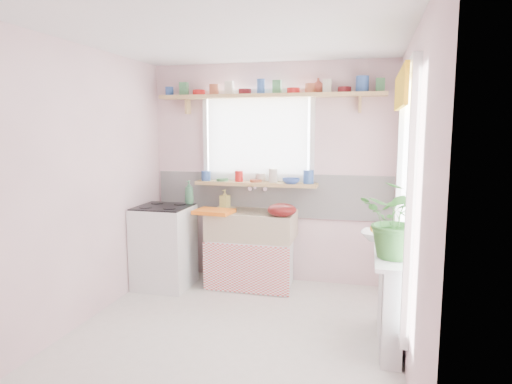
# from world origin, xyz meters

# --- Properties ---
(room) EXTENTS (3.20, 3.20, 3.20)m
(room) POSITION_xyz_m (0.66, 0.86, 1.37)
(room) COLOR white
(room) RESTS_ON ground
(sink_unit) EXTENTS (0.95, 0.65, 1.11)m
(sink_unit) POSITION_xyz_m (-0.15, 1.29, 0.43)
(sink_unit) COLOR white
(sink_unit) RESTS_ON ground
(cooker) EXTENTS (0.58, 0.58, 0.93)m
(cooker) POSITION_xyz_m (-1.10, 1.05, 0.46)
(cooker) COLOR white
(cooker) RESTS_ON ground
(radiator_ledge) EXTENTS (0.22, 0.95, 0.78)m
(radiator_ledge) POSITION_xyz_m (1.30, 0.20, 0.40)
(radiator_ledge) COLOR white
(radiator_ledge) RESTS_ON ground
(windowsill) EXTENTS (1.40, 0.22, 0.04)m
(windowsill) POSITION_xyz_m (-0.15, 1.48, 1.14)
(windowsill) COLOR tan
(windowsill) RESTS_ON room
(pine_shelf) EXTENTS (2.52, 0.24, 0.04)m
(pine_shelf) POSITION_xyz_m (0.00, 1.47, 2.12)
(pine_shelf) COLOR tan
(pine_shelf) RESTS_ON room
(shelf_crockery) EXTENTS (2.47, 0.11, 0.12)m
(shelf_crockery) POSITION_xyz_m (0.00, 1.47, 2.20)
(shelf_crockery) COLOR #3359A5
(shelf_crockery) RESTS_ON pine_shelf
(sill_crockery) EXTENTS (1.35, 0.11, 0.12)m
(sill_crockery) POSITION_xyz_m (-0.17, 1.48, 1.22)
(sill_crockery) COLOR #3359A5
(sill_crockery) RESTS_ON windowsill
(dish_tray) EXTENTS (0.43, 0.34, 0.04)m
(dish_tray) POSITION_xyz_m (-0.53, 1.10, 0.87)
(dish_tray) COLOR orange
(dish_tray) RESTS_ON sink_unit
(colander) EXTENTS (0.40, 0.40, 0.14)m
(colander) POSITION_xyz_m (0.22, 1.11, 0.92)
(colander) COLOR #5C100F
(colander) RESTS_ON sink_unit
(jade_plant) EXTENTS (0.67, 0.63, 0.61)m
(jade_plant) POSITION_xyz_m (1.33, 0.06, 1.08)
(jade_plant) COLOR #35702C
(jade_plant) RESTS_ON radiator_ledge
(fruit_bowl) EXTENTS (0.37, 0.37, 0.08)m
(fruit_bowl) POSITION_xyz_m (1.21, 0.60, 0.82)
(fruit_bowl) COLOR silver
(fruit_bowl) RESTS_ON radiator_ledge
(herb_pot) EXTENTS (0.13, 0.11, 0.20)m
(herb_pot) POSITION_xyz_m (1.21, 0.28, 0.88)
(herb_pot) COLOR #3F722D
(herb_pot) RESTS_ON radiator_ledge
(soap_bottle_sink) EXTENTS (0.12, 0.12, 0.21)m
(soap_bottle_sink) POSITION_xyz_m (-0.53, 1.49, 0.95)
(soap_bottle_sink) COLOR #E2D164
(soap_bottle_sink) RESTS_ON sink_unit
(sill_cup) EXTENTS (0.14, 0.14, 0.10)m
(sill_cup) POSITION_xyz_m (-0.10, 1.54, 1.21)
(sill_cup) COLOR beige
(sill_cup) RESTS_ON windowsill
(sill_bowl) EXTENTS (0.24, 0.24, 0.06)m
(sill_bowl) POSITION_xyz_m (0.26, 1.42, 1.19)
(sill_bowl) COLOR #3251A3
(sill_bowl) RESTS_ON windowsill
(shelf_vase) EXTENTS (0.17, 0.17, 0.16)m
(shelf_vase) POSITION_xyz_m (0.53, 1.53, 2.22)
(shelf_vase) COLOR #A14231
(shelf_vase) RESTS_ON pine_shelf
(cooker_bottle) EXTENTS (0.12, 0.13, 0.27)m
(cooker_bottle) POSITION_xyz_m (-0.88, 1.27, 1.05)
(cooker_bottle) COLOR #3B7651
(cooker_bottle) RESTS_ON cooker
(fruit) EXTENTS (0.20, 0.14, 0.10)m
(fruit) POSITION_xyz_m (1.22, 0.61, 0.88)
(fruit) COLOR orange
(fruit) RESTS_ON fruit_bowl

